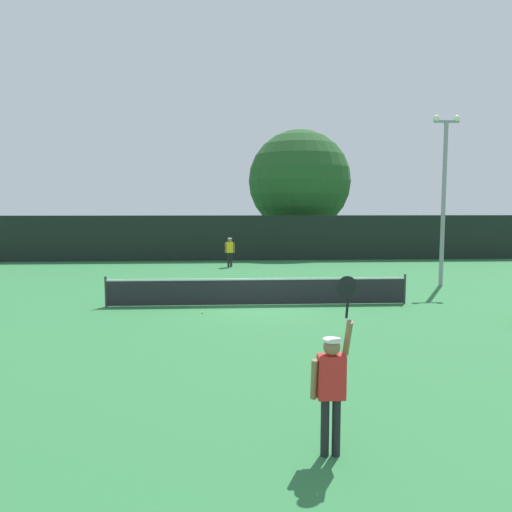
# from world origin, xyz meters

# --- Properties ---
(ground_plane) EXTENTS (120.00, 120.00, 0.00)m
(ground_plane) POSITION_xyz_m (0.00, 0.00, 0.00)
(ground_plane) COLOR #2D723D
(tennis_net) EXTENTS (10.72, 0.08, 1.07)m
(tennis_net) POSITION_xyz_m (0.00, 0.00, 0.51)
(tennis_net) COLOR #232328
(tennis_net) RESTS_ON ground
(perimeter_fence) EXTENTS (38.18, 0.12, 2.94)m
(perimeter_fence) POSITION_xyz_m (0.00, 14.95, 1.47)
(perimeter_fence) COLOR black
(perimeter_fence) RESTS_ON ground
(player_serving) EXTENTS (0.68, 0.40, 2.53)m
(player_serving) POSITION_xyz_m (0.37, -10.82, 1.11)
(player_serving) COLOR red
(player_serving) RESTS_ON ground
(player_receiving) EXTENTS (0.57, 0.25, 1.69)m
(player_receiving) POSITION_xyz_m (-0.94, 11.39, 1.04)
(player_receiving) COLOR yellow
(player_receiving) RESTS_ON ground
(tennis_ball) EXTENTS (0.07, 0.07, 0.07)m
(tennis_ball) POSITION_xyz_m (-1.90, -1.35, 0.03)
(tennis_ball) COLOR #CCE033
(tennis_ball) RESTS_ON ground
(light_pole) EXTENTS (1.18, 0.28, 7.41)m
(light_pole) POSITION_xyz_m (8.37, 3.92, 4.26)
(light_pole) COLOR gray
(light_pole) RESTS_ON ground
(large_tree) EXTENTS (7.58, 7.58, 9.18)m
(large_tree) POSITION_xyz_m (4.32, 19.87, 5.39)
(large_tree) COLOR brown
(large_tree) RESTS_ON ground
(parked_car_near) EXTENTS (2.07, 4.28, 1.69)m
(parked_car_near) POSITION_xyz_m (9.41, 20.89, 0.78)
(parked_car_near) COLOR #B7B7BC
(parked_car_near) RESTS_ON ground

